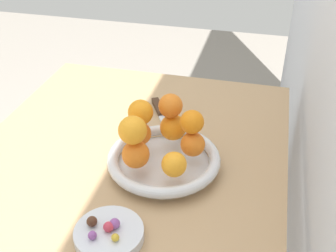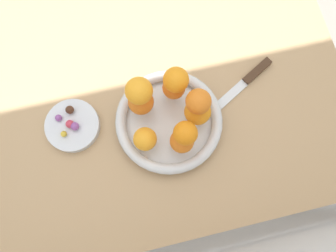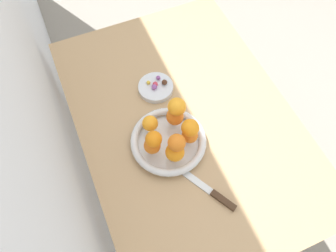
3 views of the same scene
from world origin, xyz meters
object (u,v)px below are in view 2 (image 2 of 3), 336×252
candy_dish (73,126)px  candy_ball_3 (64,134)px  orange_1 (145,139)px  orange_2 (182,141)px  dining_table (136,104)px  candy_ball_2 (58,118)px  candy_ball_0 (70,110)px  orange_4 (174,88)px  orange_8 (176,80)px  orange_0 (141,102)px  orange_7 (139,91)px  candy_ball_4 (75,126)px  candy_ball_1 (70,124)px  orange_6 (198,101)px  orange_3 (198,112)px  orange_5 (185,133)px  fruit_bowl (169,121)px  knife (240,86)px

candy_dish → candy_ball_3: bearing=46.4°
orange_1 → orange_2: 0.08m
dining_table → candy_ball_2: candy_ball_2 is taller
dining_table → candy_ball_0: (0.16, 0.02, 0.12)m
orange_4 → candy_ball_3: bearing=8.0°
orange_1 → orange_8: 0.15m
orange_0 → orange_4: (-0.08, -0.02, -0.00)m
orange_7 → candy_ball_4: bearing=5.1°
orange_0 → candy_ball_1: 0.18m
orange_6 → orange_7: 0.13m
candy_ball_0 → orange_3: bearing=163.6°
dining_table → orange_7: size_ratio=17.91×
orange_3 → candy_ball_4: size_ratio=3.03×
orange_0 → orange_5: size_ratio=1.14×
dining_table → orange_5: bearing=120.4°
dining_table → candy_ball_4: bearing=21.8°
orange_6 → candy_ball_0: size_ratio=2.74×
orange_2 → candy_ball_4: 0.26m
orange_0 → orange_4: 0.08m
candy_dish → orange_5: orange_5 is taller
orange_3 → orange_6: 0.06m
fruit_bowl → orange_3: size_ratio=4.17×
candy_ball_3 → orange_4: bearing=-172.0°
fruit_bowl → orange_8: 0.12m
orange_7 → candy_ball_1: size_ratio=3.03×
orange_7 → knife: 0.28m
orange_0 → orange_7: orange_7 is taller
candy_ball_4 → orange_4: bearing=-173.7°
orange_2 → orange_4: size_ratio=1.01×
orange_0 → candy_ball_1: orange_0 is taller
dining_table → candy_ball_3: candy_ball_3 is taller
candy_dish → orange_6: orange_6 is taller
candy_dish → orange_2: bearing=156.0°
orange_5 → orange_6: size_ratio=0.95×
orange_2 → orange_3: size_ratio=0.89×
orange_4 → orange_7: orange_7 is taller
candy_ball_1 → fruit_bowl: bearing=168.9°
orange_8 → fruit_bowl: bearing=63.7°
fruit_bowl → candy_ball_1: candy_ball_1 is taller
candy_dish → candy_ball_2: (0.03, -0.02, 0.02)m
candy_dish → candy_ball_2: bearing=-39.4°
orange_0 → orange_3: 0.13m
orange_4 → orange_7: 0.10m
candy_ball_2 → knife: size_ratio=0.07×
orange_5 → orange_6: 0.07m
orange_3 → orange_6: (0.00, -0.01, 0.06)m
orange_1 → candy_ball_3: (0.19, -0.07, -0.04)m
candy_ball_4 → candy_ball_0: bearing=-83.2°
candy_dish → candy_ball_4: size_ratio=6.43×
orange_3 → candy_ball_2: 0.34m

